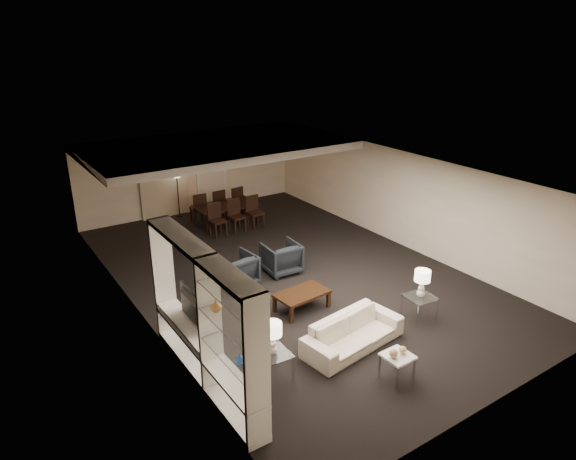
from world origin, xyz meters
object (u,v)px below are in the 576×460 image
Objects in this scene: television at (188,308)px; floor_lamp at (178,194)px; armchair_right at (281,258)px; chair_nr at (255,212)px; pendant_light at (227,162)px; sofa at (353,333)px; marble_table at (397,367)px; floor_speaker at (204,326)px; coffee_table at (302,301)px; vase_amber at (216,306)px; dining_table at (227,215)px; side_table_right at (419,308)px; chair_fr at (234,201)px; armchair_left at (236,270)px; chair_nl at (218,220)px; side_table_left at (273,366)px; chair_fl at (198,208)px; table_lamp_right at (422,284)px; table_lamp_left at (272,338)px; chair_nm at (237,216)px; chair_fm at (217,204)px; vase_blue at (240,359)px.

floor_lamp reaches higher than television.
chair_nr reaches higher than armchair_right.
pendant_light reaches higher than sofa.
floor_speaker reaches higher than marble_table.
coffee_table is 2.34m from floor_speaker.
marble_table is at bearing -23.53° from vase_amber.
dining_table is (0.98, 7.93, 0.09)m from marble_table.
side_table_right reaches higher than marble_table.
chair_fr is (4.20, 7.44, -1.19)m from vase_amber.
armchair_left is 1.49× the size of side_table_right.
chair_nl reaches higher than side_table_right.
side_table_left is at bearing -136.74° from coffee_table.
chair_fr is (1.20, 0.00, 0.00)m from chair_fl.
sofa is 1.39× the size of floor_lamp.
coffee_table is 1.17× the size of chair_fr.
dining_table is (-0.72, 6.83, -0.47)m from table_lamp_right.
sofa is 1.98× the size of television.
side_table_left is 0.97× the size of table_lamp_right.
chair_nl is 1.30m from chair_fl.
coffee_table is 6.09m from chair_fr.
table_lamp_left is at bearing -102.32° from floor_lamp.
sofa is 3.64× the size of side_table_right.
vase_amber is at bearing -108.31° from floor_lamp.
television is at bearing 164.32° from table_lamp_right.
pendant_light is at bearing -92.58° from armchair_right.
dining_table is (3.57, 5.62, -0.73)m from television.
side_table_left is 0.58× the size of chair_fr.
coffee_table is at bearing 90.00° from marble_table.
chair_nm is at bearing -3.45° from chair_nl.
chair_nm reaches higher than marble_table.
floor_speaker is at bearing -109.01° from floor_lamp.
marble_table is 0.25× the size of dining_table.
pendant_light reaches higher than armchair_right.
chair_fl is at bearing 74.47° from table_lamp_left.
table_lamp_left is (-1.70, 0.00, 0.50)m from sofa.
floor_speaker is (-3.28, -5.33, -1.38)m from pendant_light.
chair_nm is at bearing 87.12° from chair_fm.
vase_blue is 0.17× the size of chair_fl.
table_lamp_right is 7.60m from chair_fl.
sofa is 4.37× the size of marble_table.
vase_blue is (-0.93, -0.64, 0.89)m from side_table_left.
chair_nr is at bearing -132.24° from armchair_left.
sofa is 7.55m from chair_fm.
chair_fl is at bearing -73.43° from floor_lamp.
chair_nl is (3.00, 6.14, -1.19)m from vase_amber.
chair_nl is at bearing 177.45° from chair_nm.
side_table_right is at bearing 119.73° from armchair_left.
pendant_light is at bearing 82.75° from marble_table.
floor_speaker is 6.22m from chair_nr.
table_lamp_left reaches higher than side_table_left.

